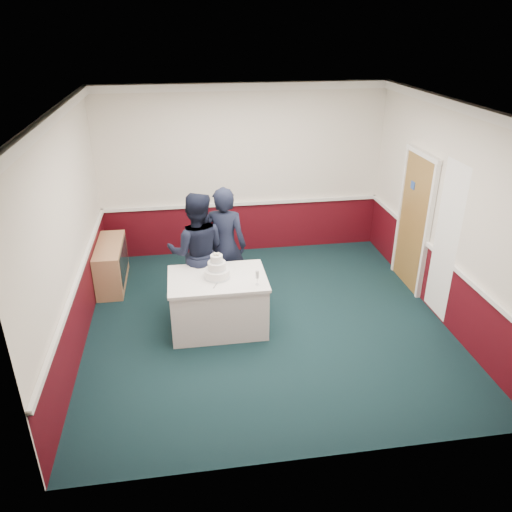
{
  "coord_description": "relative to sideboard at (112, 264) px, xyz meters",
  "views": [
    {
      "loc": [
        -1.06,
        -5.97,
        3.94
      ],
      "look_at": [
        -0.16,
        -0.1,
        1.1
      ],
      "focal_mm": 35.0,
      "sensor_mm": 36.0,
      "label": 1
    }
  ],
  "objects": [
    {
      "name": "cake_table",
      "position": [
        1.6,
        -1.53,
        0.05
      ],
      "size": [
        1.32,
        0.92,
        0.79
      ],
      "color": "white",
      "rests_on": "ground"
    },
    {
      "name": "person_man",
      "position": [
        1.36,
        -0.9,
        0.54
      ],
      "size": [
        0.94,
        0.77,
        1.79
      ],
      "primitive_type": "imported",
      "rotation": [
        0.0,
        0.0,
        3.03
      ],
      "color": "black",
      "rests_on": "ground"
    },
    {
      "name": "champagne_flute",
      "position": [
        2.1,
        -1.81,
        0.58
      ],
      "size": [
        0.05,
        0.05,
        0.21
      ],
      "color": "silver",
      "rests_on": "cake_table"
    },
    {
      "name": "person_woman",
      "position": [
        1.77,
        -0.75,
        0.55
      ],
      "size": [
        0.75,
        0.59,
        1.8
      ],
      "primitive_type": "imported",
      "rotation": [
        0.0,
        0.0,
        2.88
      ],
      "color": "black",
      "rests_on": "ground"
    },
    {
      "name": "cake_knife",
      "position": [
        1.57,
        -1.73,
        0.44
      ],
      "size": [
        0.1,
        0.21,
        0.0
      ],
      "primitive_type": "cube",
      "rotation": [
        0.0,
        0.0,
        -0.41
      ],
      "color": "silver",
      "rests_on": "cake_table"
    },
    {
      "name": "room_shell",
      "position": [
        2.36,
        -0.88,
        1.62
      ],
      "size": [
        5.0,
        5.0,
        3.0
      ],
      "color": "silver",
      "rests_on": "ground"
    },
    {
      "name": "ground",
      "position": [
        2.28,
        -1.49,
        -0.35
      ],
      "size": [
        5.0,
        5.0,
        0.0
      ],
      "primitive_type": "plane",
      "color": "black",
      "rests_on": "ground"
    },
    {
      "name": "wedding_cake",
      "position": [
        1.6,
        -1.53,
        0.55
      ],
      "size": [
        0.35,
        0.35,
        0.36
      ],
      "color": "white",
      "rests_on": "cake_table"
    },
    {
      "name": "sideboard",
      "position": [
        0.0,
        0.0,
        0.0
      ],
      "size": [
        0.41,
        1.2,
        0.7
      ],
      "color": "tan",
      "rests_on": "ground"
    }
  ]
}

